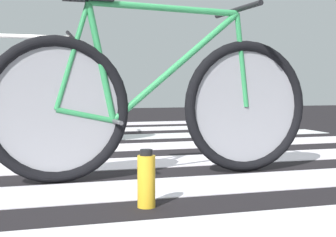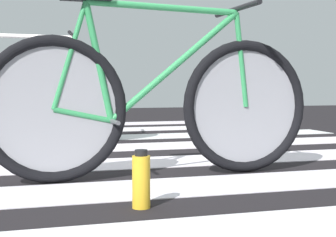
% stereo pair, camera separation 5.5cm
% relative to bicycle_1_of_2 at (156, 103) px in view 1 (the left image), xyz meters
% --- Properties ---
extents(ground, '(18.00, 14.00, 0.02)m').
position_rel_bicycle_1_of_2_xyz_m(ground, '(-0.33, 0.57, -0.40)').
color(ground, black).
extents(crosswalk_markings, '(5.38, 6.55, 0.00)m').
position_rel_bicycle_1_of_2_xyz_m(crosswalk_markings, '(-0.30, 0.49, -0.38)').
color(crosswalk_markings, silver).
rests_on(crosswalk_markings, ground).
extents(bicycle_1_of_2, '(1.74, 0.52, 0.93)m').
position_rel_bicycle_1_of_2_xyz_m(bicycle_1_of_2, '(0.00, 0.00, 0.00)').
color(bicycle_1_of_2, black).
rests_on(bicycle_1_of_2, ground).
extents(bicycle_2_of_2, '(1.71, 0.56, 0.93)m').
position_rel_bicycle_1_of_2_xyz_m(bicycle_2_of_2, '(-0.68, 1.83, 0.00)').
color(bicycle_2_of_2, black).
rests_on(bicycle_2_of_2, ground).
extents(water_bottle, '(0.07, 0.07, 0.23)m').
position_rel_bicycle_1_of_2_xyz_m(water_bottle, '(-0.22, -0.61, -0.28)').
color(water_bottle, gold).
rests_on(water_bottle, ground).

